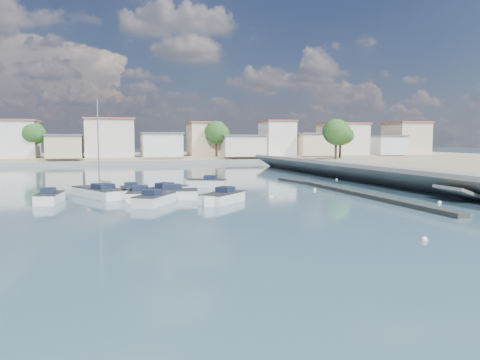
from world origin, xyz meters
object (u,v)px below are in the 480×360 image
Objects in this scene: motorboat_a at (50,198)px; sailboat at (98,192)px; motorboat_f at (204,183)px; motorboat_d at (221,198)px; motorboat_g at (131,193)px; motorboat_b at (141,195)px; motorboat_h at (169,192)px; motorboat_c at (162,195)px; motorboat_e at (156,200)px.

sailboat is at bearing 39.06° from motorboat_a.
motorboat_f is 0.52× the size of sailboat.
motorboat_a is 1.00× the size of motorboat_d.
motorboat_g is 0.56× the size of sailboat.
motorboat_b and motorboat_d have the same top height.
motorboat_b and motorboat_h have the same top height.
motorboat_h is (3.41, 0.15, -0.00)m from motorboat_g.
motorboat_a is 0.75× the size of motorboat_c.
motorboat_g is at bearing 107.40° from motorboat_e.
motorboat_f is at bearing 62.46° from motorboat_e.
motorboat_h is at bearing 119.67° from motorboat_d.
motorboat_b is at bearing -38.45° from sailboat.
motorboat_b and motorboat_f have the same top height.
motorboat_g is 3.15m from sailboat.
motorboat_g is 0.96× the size of motorboat_h.
motorboat_d is at bearing -41.59° from motorboat_c.
sailboat reaches higher than motorboat_f.
sailboat reaches higher than motorboat_b.
motorboat_b is 1.17× the size of motorboat_d.
motorboat_a is at bearing -179.19° from motorboat_b.
motorboat_g is at bearing -138.55° from motorboat_f.
motorboat_a is at bearing 162.91° from motorboat_d.
motorboat_g and motorboat_h have the same top height.
motorboat_a is 10.26m from motorboat_h.
motorboat_e is at bearing 172.74° from motorboat_d.
motorboat_c is at bearing 74.66° from motorboat_e.
motorboat_b and motorboat_g have the same top height.
motorboat_h is (-3.51, 6.16, 0.00)m from motorboat_d.
motorboat_f is (14.91, 9.14, -0.00)m from motorboat_a.
motorboat_e is 5.60m from motorboat_g.
motorboat_c is at bearing -121.19° from motorboat_f.
sailboat is (3.73, 3.03, 0.03)m from motorboat_a.
motorboat_a is 0.98× the size of motorboat_e.
motorboat_g is at bearing -22.18° from sailboat.
motorboat_a and motorboat_g have the same top height.
motorboat_e is 0.91× the size of motorboat_h.
motorboat_e is 14.25m from motorboat_f.
motorboat_a is 14.20m from motorboat_d.
motorboat_e is 0.53× the size of sailboat.
sailboat is (-6.33, 1.04, 0.03)m from motorboat_h.
sailboat is (-5.47, 3.32, 0.03)m from motorboat_c.
motorboat_c is at bearing -39.86° from motorboat_g.
motorboat_h is 0.59× the size of sailboat.
motorboat_b is 1.15× the size of motorboat_e.
motorboat_c is at bearing -12.56° from motorboat_b.
motorboat_f is at bearing 58.81° from motorboat_c.
motorboat_d is 0.52× the size of sailboat.
motorboat_c and motorboat_e have the same top height.
motorboat_g is (-2.55, 2.13, 0.00)m from motorboat_c.
motorboat_b is 1.05× the size of motorboat_h.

